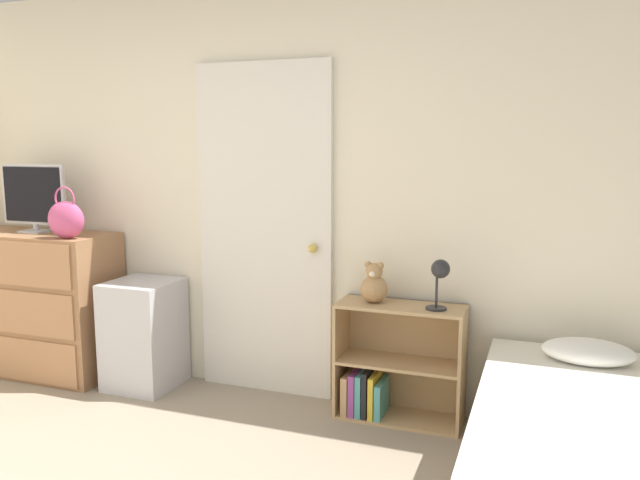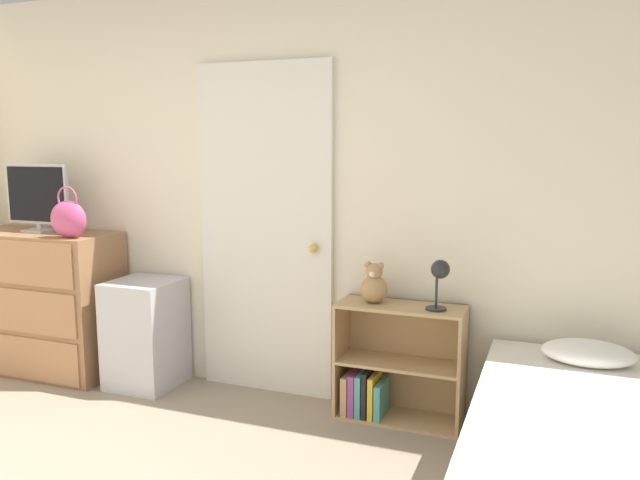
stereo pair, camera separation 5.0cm
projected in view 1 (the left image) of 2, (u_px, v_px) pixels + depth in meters
The scene contains 10 objects.
wall_back at pixel (265, 192), 3.90m from camera, with size 10.00×0.06×2.55m.
door_closed at pixel (265, 231), 3.88m from camera, with size 0.89×0.09×2.06m.
dresser at pixel (39, 303), 4.29m from camera, with size 1.10×0.48×0.98m.
tv at pixel (34, 197), 4.21m from camera, with size 0.52×0.16×0.46m.
handbag at pixel (66, 219), 3.94m from camera, with size 0.26×0.14×0.33m.
storage_bin at pixel (144, 334), 4.05m from camera, with size 0.42×0.43×0.70m.
bookshelf at pixel (389, 371), 3.59m from camera, with size 0.72×0.29×0.68m.
teddy_bear at pixel (374, 285), 3.53m from camera, with size 0.16×0.16×0.24m.
desk_lamp at pixel (440, 274), 3.35m from camera, with size 0.13×0.12×0.28m.
bed at pixel (592, 472), 2.53m from camera, with size 0.97×1.82×0.61m.
Camera 1 is at (1.67, -1.34, 1.56)m, focal length 35.00 mm.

